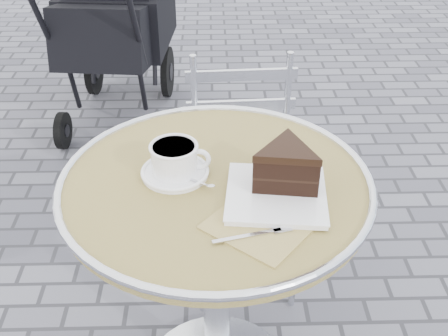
{
  "coord_description": "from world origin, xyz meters",
  "views": [
    {
      "loc": [
        -0.01,
        -1.04,
        1.47
      ],
      "look_at": [
        0.02,
        -0.02,
        0.78
      ],
      "focal_mm": 45.0,
      "sensor_mm": 36.0,
      "label": 1
    }
  ],
  "objects_px": {
    "cappuccino_set": "(175,162)",
    "cake_plate_set": "(284,174)",
    "cafe_table": "(216,236)",
    "baby_stroller": "(115,30)",
    "bistro_chair": "(243,149)"
  },
  "relations": [
    {
      "from": "cappuccino_set",
      "to": "cake_plate_set",
      "type": "bearing_deg",
      "value": -15.31
    },
    {
      "from": "cafe_table",
      "to": "baby_stroller",
      "type": "distance_m",
      "value": 1.76
    },
    {
      "from": "baby_stroller",
      "to": "cake_plate_set",
      "type": "bearing_deg",
      "value": -64.64
    },
    {
      "from": "cake_plate_set",
      "to": "bistro_chair",
      "type": "relative_size",
      "value": 0.45
    },
    {
      "from": "cake_plate_set",
      "to": "cafe_table",
      "type": "bearing_deg",
      "value": 166.19
    },
    {
      "from": "cafe_table",
      "to": "cappuccino_set",
      "type": "bearing_deg",
      "value": 163.94
    },
    {
      "from": "baby_stroller",
      "to": "bistro_chair",
      "type": "bearing_deg",
      "value": -58.24
    },
    {
      "from": "cappuccino_set",
      "to": "bistro_chair",
      "type": "height_order",
      "value": "cappuccino_set"
    },
    {
      "from": "cafe_table",
      "to": "cake_plate_set",
      "type": "height_order",
      "value": "cake_plate_set"
    },
    {
      "from": "cappuccino_set",
      "to": "baby_stroller",
      "type": "relative_size",
      "value": 0.16
    },
    {
      "from": "bistro_chair",
      "to": "baby_stroller",
      "type": "distance_m",
      "value": 1.3
    },
    {
      "from": "cafe_table",
      "to": "cake_plate_set",
      "type": "xyz_separation_m",
      "value": [
        0.15,
        -0.05,
        0.22
      ]
    },
    {
      "from": "cafe_table",
      "to": "cappuccino_set",
      "type": "relative_size",
      "value": 4.55
    },
    {
      "from": "cappuccino_set",
      "to": "baby_stroller",
      "type": "bearing_deg",
      "value": 106.31
    },
    {
      "from": "bistro_chair",
      "to": "cappuccino_set",
      "type": "bearing_deg",
      "value": -113.51
    }
  ]
}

